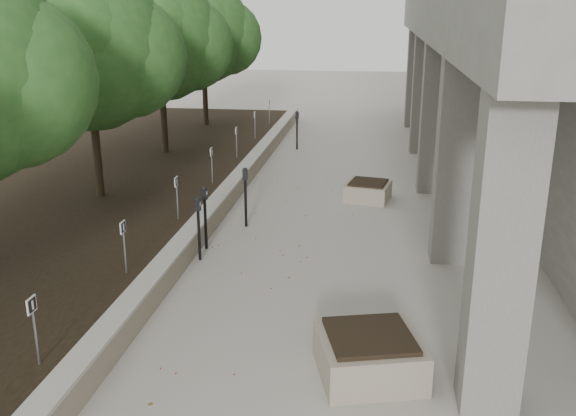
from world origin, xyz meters
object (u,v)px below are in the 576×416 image
Objects in this scene: crabapple_tree_4 at (161,65)px; crabapple_tree_5 at (203,54)px; parking_meter_3 at (205,218)px; planter_front at (369,354)px; parking_meter_5 at (297,130)px; parking_meter_4 at (246,197)px; crabapple_tree_3 at (91,84)px; parking_meter_2 at (199,229)px; planter_back at (368,191)px.

crabapple_tree_5 is at bearing 90.00° from crabapple_tree_4.
planter_front is at bearing -37.07° from parking_meter_3.
planter_front is at bearing -59.74° from crabapple_tree_4.
parking_meter_5 reaches higher than parking_meter_3.
crabapple_tree_5 is 12.82m from parking_meter_3.
crabapple_tree_5 reaches higher than parking_meter_4.
crabapple_tree_3 is at bearing -137.21° from parking_meter_5.
parking_meter_3 is 0.97× the size of parking_meter_4.
crabapple_tree_3 is 4.14× the size of parking_meter_2.
parking_meter_4 is 3.75m from planter_back.
parking_meter_2 reaches higher than planter_back.
crabapple_tree_4 is 13.61m from planter_front.
parking_meter_2 is 2.19m from parking_meter_4.
crabapple_tree_3 reaches higher than parking_meter_3.
crabapple_tree_3 is 3.99× the size of parking_meter_3.
crabapple_tree_5 is at bearing 112.13° from planter_front.
planter_front is (6.71, -16.50, -2.81)m from crabapple_tree_5.
parking_meter_4 reaches higher than planter_back.
parking_meter_5 is (0.12, 8.41, -0.01)m from parking_meter_4.
planter_back is at bearing -25.65° from crabapple_tree_4.
planter_back is (6.53, -8.14, -2.87)m from crabapple_tree_5.
parking_meter_5 is at bearing 35.23° from crabapple_tree_4.
parking_meter_2 is (3.28, -2.79, -2.46)m from crabapple_tree_3.
parking_meter_2 is 5.07m from planter_front.
parking_meter_2 is at bearing -113.86° from parking_meter_5.
crabapple_tree_5 is 10.82m from planter_back.
parking_meter_3 is (3.25, -12.16, -2.44)m from crabapple_tree_5.
crabapple_tree_3 is 4.60m from parking_meter_3.
crabapple_tree_4 is at bearing 120.03° from parking_meter_2.
parking_meter_4 is 6.55m from planter_front.
parking_meter_2 is at bearing -40.30° from crabapple_tree_3.
planter_back is (2.75, 2.51, -0.45)m from parking_meter_4.
parking_meter_4 is 1.02× the size of parking_meter_5.
crabapple_tree_4 is 5.04× the size of planter_back.
crabapple_tree_5 is 4.14× the size of parking_meter_2.
parking_meter_4 is (3.79, -5.65, -2.42)m from crabapple_tree_4.
parking_meter_5 reaches higher than planter_front.
crabapple_tree_4 is 4.05× the size of planter_front.
parking_meter_2 is at bearing 132.66° from planter_front.
planter_back is (-0.18, 8.37, -0.06)m from planter_front.
crabapple_tree_4 is 8.23m from parking_meter_3.
crabapple_tree_5 is 3.99× the size of parking_meter_3.
crabapple_tree_4 is at bearing 90.00° from crabapple_tree_3.
planter_front reaches higher than planter_back.
parking_meter_3 is (-0.03, 0.62, 0.03)m from parking_meter_2.
crabapple_tree_4 is 8.80m from parking_meter_2.
parking_meter_3 is at bearing -127.03° from parking_meter_4.
planter_front is (6.71, -11.50, -2.81)m from crabapple_tree_4.
parking_meter_4 is (3.79, -10.65, -2.42)m from crabapple_tree_5.
parking_meter_3 reaches higher than planter_front.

